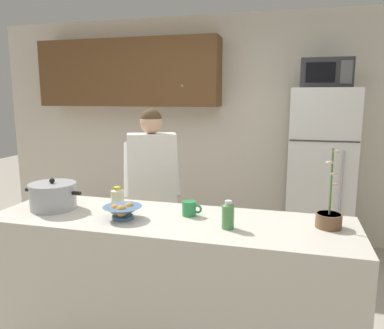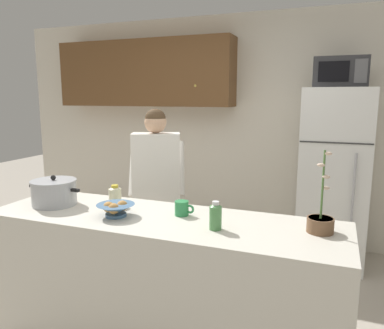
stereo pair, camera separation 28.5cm
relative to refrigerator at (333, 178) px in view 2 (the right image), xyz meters
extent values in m
cube|color=silver|center=(-1.01, 0.45, 0.42)|extent=(6.00, 0.12, 2.60)
cube|color=brown|center=(-2.21, 0.22, 1.07)|extent=(2.21, 0.34, 0.77)
sphere|color=gold|center=(-1.49, 0.05, 0.92)|extent=(0.03, 0.03, 0.03)
cube|color=silver|center=(-1.01, -1.85, -0.42)|extent=(2.30, 0.68, 0.92)
cube|color=white|center=(0.00, 0.00, 0.00)|extent=(0.64, 0.64, 1.76)
cube|color=#333333|center=(0.00, -0.32, 0.39)|extent=(0.63, 0.01, 0.01)
cylinder|color=#B2B2B7|center=(0.18, -0.35, -0.09)|extent=(0.02, 0.02, 0.79)
cube|color=#2D2D30|center=(0.00, -0.02, 1.02)|extent=(0.48, 0.36, 0.28)
cube|color=black|center=(-0.06, -0.20, 1.02)|extent=(0.26, 0.01, 0.18)
cube|color=#59595B|center=(0.17, -0.20, 1.02)|extent=(0.11, 0.01, 0.21)
cylinder|color=black|center=(-1.35, -1.08, -0.50)|extent=(0.11, 0.11, 0.77)
cylinder|color=black|center=(-1.48, -1.13, -0.50)|extent=(0.11, 0.11, 0.77)
cube|color=white|center=(-1.41, -1.10, 0.19)|extent=(0.45, 0.34, 0.61)
sphere|color=#D8A884|center=(-1.41, -1.10, 0.59)|extent=(0.19, 0.19, 0.19)
sphere|color=#4C3823|center=(-1.41, -1.10, 0.61)|extent=(0.18, 0.18, 0.18)
cylinder|color=white|center=(-1.28, -0.91, 0.17)|extent=(0.22, 0.36, 0.47)
cylinder|color=white|center=(-1.64, -1.07, 0.17)|extent=(0.22, 0.36, 0.47)
cylinder|color=#ADAFB5|center=(-1.84, -1.86, 0.12)|extent=(0.31, 0.31, 0.16)
cylinder|color=#ADAFB5|center=(-1.84, -1.86, 0.21)|extent=(0.32, 0.32, 0.02)
sphere|color=black|center=(-1.84, -1.86, 0.24)|extent=(0.04, 0.04, 0.04)
cube|color=black|center=(-2.03, -1.86, 0.16)|extent=(0.06, 0.02, 0.02)
cube|color=black|center=(-1.66, -1.86, 0.16)|extent=(0.06, 0.02, 0.02)
cylinder|color=#2D8C4C|center=(-0.91, -1.76, 0.09)|extent=(0.09, 0.09, 0.10)
torus|color=#2D8C4C|center=(-0.85, -1.76, 0.09)|extent=(0.06, 0.01, 0.06)
cylinder|color=#4C7299|center=(-1.29, -1.93, 0.05)|extent=(0.14, 0.14, 0.02)
cone|color=#4C7299|center=(-1.29, -1.93, 0.09)|extent=(0.25, 0.25, 0.06)
sphere|color=tan|center=(-1.33, -1.96, 0.10)|extent=(0.07, 0.07, 0.07)
sphere|color=tan|center=(-1.26, -1.90, 0.10)|extent=(0.07, 0.07, 0.07)
sphere|color=tan|center=(-1.28, -1.98, 0.10)|extent=(0.07, 0.07, 0.07)
cylinder|color=beige|center=(-1.43, -1.72, 0.10)|extent=(0.09, 0.09, 0.12)
cone|color=beige|center=(-1.43, -1.72, 0.17)|extent=(0.09, 0.09, 0.02)
cylinder|color=gold|center=(-1.43, -1.72, 0.18)|extent=(0.05, 0.05, 0.02)
cylinder|color=#4C8C4C|center=(-0.62, -1.93, 0.11)|extent=(0.07, 0.07, 0.14)
cone|color=#4C8C4C|center=(-0.62, -1.93, 0.19)|extent=(0.07, 0.07, 0.02)
cylinder|color=white|center=(-0.62, -1.93, 0.20)|extent=(0.04, 0.04, 0.02)
cylinder|color=brown|center=(-0.05, -1.77, 0.08)|extent=(0.15, 0.15, 0.09)
cylinder|color=#38281E|center=(-0.05, -1.77, 0.12)|extent=(0.13, 0.14, 0.01)
cylinder|color=#4C7238|center=(-0.05, -1.77, 0.32)|extent=(0.01, 0.04, 0.38)
ellipsoid|color=beige|center=(-0.04, -1.76, 0.30)|extent=(0.04, 0.03, 0.02)
ellipsoid|color=beige|center=(-0.04, -1.76, 0.36)|extent=(0.04, 0.03, 0.02)
ellipsoid|color=beige|center=(-0.07, -1.76, 0.43)|extent=(0.04, 0.03, 0.02)
ellipsoid|color=beige|center=(-0.04, -1.75, 0.49)|extent=(0.04, 0.03, 0.02)
camera|label=1|loc=(-0.28, -4.01, 0.80)|focal=35.18mm
camera|label=2|loc=(-0.01, -3.92, 0.80)|focal=35.18mm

